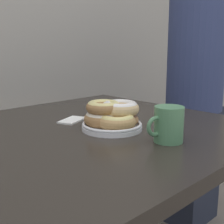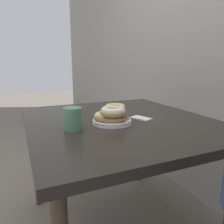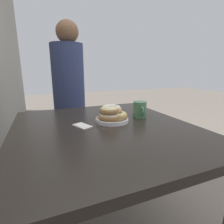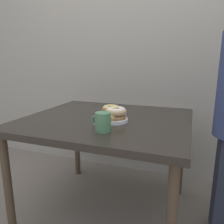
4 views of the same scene
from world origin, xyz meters
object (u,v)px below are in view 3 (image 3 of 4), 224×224
Objects in this scene: coffee_mug at (140,109)px; napkin at (82,126)px; dining_table at (104,138)px; person_figure at (69,100)px; donut_plate at (112,114)px.

coffee_mug is 0.40m from napkin.
dining_table is 0.75× the size of person_figure.
donut_plate is at bearing -81.99° from napkin.
donut_plate is at bearing 95.36° from coffee_mug.
person_figure reaches higher than donut_plate.
donut_plate is 1.72× the size of napkin.
coffee_mug is 0.95× the size of napkin.
donut_plate is (0.07, -0.07, 0.12)m from dining_table.
donut_plate is 0.21m from coffee_mug.
coffee_mug is (0.02, -0.21, 0.01)m from donut_plate.
coffee_mug is 0.08× the size of person_figure.
person_figure is at bearing -3.42° from napkin.
dining_table is 8.98× the size of coffee_mug.
donut_plate reaches higher than napkin.
person_figure is (0.82, 0.07, 0.09)m from dining_table.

